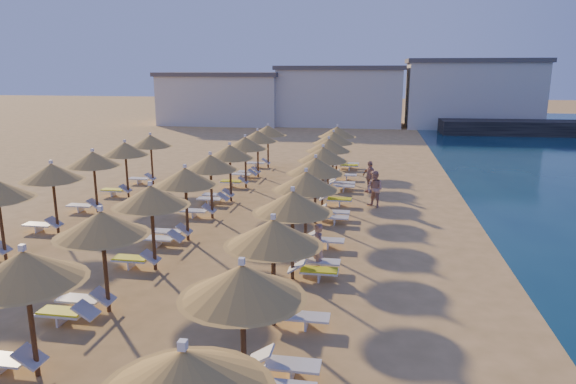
% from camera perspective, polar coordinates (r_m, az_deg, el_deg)
% --- Properties ---
extents(ground, '(220.00, 220.00, 0.00)m').
position_cam_1_polar(ground, '(20.65, -5.29, -5.93)').
color(ground, tan).
rests_on(ground, ground).
extents(hotel_blocks, '(46.27, 9.56, 8.10)m').
position_cam_1_polar(hotel_blocks, '(65.24, 7.00, 10.59)').
color(hotel_blocks, beige).
rests_on(hotel_blocks, ground).
extents(parasol_row_east, '(2.66, 35.18, 3.16)m').
position_cam_1_polar(parasol_row_east, '(19.74, 2.00, 1.10)').
color(parasol_row_east, brown).
rests_on(parasol_row_east, ground).
extents(parasol_row_west, '(2.66, 35.18, 3.16)m').
position_cam_1_polar(parasol_row_west, '(20.92, -11.35, 1.55)').
color(parasol_row_west, brown).
rests_on(parasol_row_west, ground).
extents(parasol_row_inland, '(2.66, 22.17, 3.16)m').
position_cam_1_polar(parasol_row_inland, '(23.63, -24.75, 1.92)').
color(parasol_row_inland, brown).
rests_on(parasol_row_inland, ground).
extents(loungers, '(13.79, 34.00, 0.66)m').
position_cam_1_polar(loungers, '(21.15, -8.80, -4.57)').
color(loungers, white).
rests_on(loungers, ground).
extents(beachgoer_a, '(0.61, 0.72, 1.67)m').
position_cam_1_polar(beachgoer_a, '(17.92, 3.29, -6.12)').
color(beachgoer_a, tan).
rests_on(beachgoer_a, ground).
extents(beachgoer_b, '(1.15, 1.13, 1.87)m').
position_cam_1_polar(beachgoer_b, '(26.34, 9.62, 0.32)').
color(beachgoer_b, tan).
rests_on(beachgoer_b, ground).
extents(beachgoer_c, '(1.06, 1.07, 1.81)m').
position_cam_1_polar(beachgoer_c, '(29.51, 9.05, 1.69)').
color(beachgoer_c, tan).
rests_on(beachgoer_c, ground).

